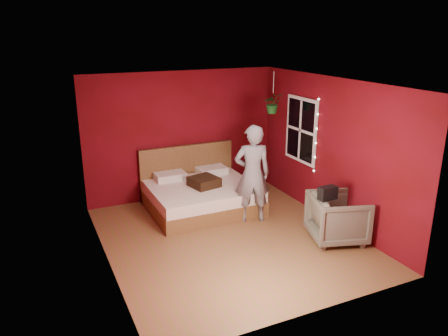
# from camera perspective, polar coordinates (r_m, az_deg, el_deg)

# --- Properties ---
(floor) EXTENTS (4.50, 4.50, 0.00)m
(floor) POSITION_cam_1_polar(r_m,az_deg,el_deg) (7.47, 0.73, -9.18)
(floor) COLOR brown
(floor) RESTS_ON ground
(room_walls) EXTENTS (4.04, 4.54, 2.62)m
(room_walls) POSITION_cam_1_polar(r_m,az_deg,el_deg) (6.87, 0.78, 3.40)
(room_walls) COLOR maroon
(room_walls) RESTS_ON ground
(window) EXTENTS (0.05, 0.97, 1.27)m
(window) POSITION_cam_1_polar(r_m,az_deg,el_deg) (8.64, 10.03, 4.91)
(window) COLOR white
(window) RESTS_ON room_walls
(fairy_lights) EXTENTS (0.04, 0.04, 1.45)m
(fairy_lights) POSITION_cam_1_polar(r_m,az_deg,el_deg) (8.21, 11.95, 4.12)
(fairy_lights) COLOR silver
(fairy_lights) RESTS_ON room_walls
(bed) EXTENTS (2.01, 1.71, 1.10)m
(bed) POSITION_cam_1_polar(r_m,az_deg,el_deg) (8.58, -3.12, -3.42)
(bed) COLOR brown
(bed) RESTS_ON ground
(person) EXTENTS (0.75, 0.61, 1.80)m
(person) POSITION_cam_1_polar(r_m,az_deg,el_deg) (7.82, 3.72, -0.79)
(person) COLOR slate
(person) RESTS_ON ground
(armchair) EXTENTS (1.09, 1.07, 0.80)m
(armchair) POSITION_cam_1_polar(r_m,az_deg,el_deg) (7.49, 14.62, -6.33)
(armchair) COLOR #666351
(armchair) RESTS_ON ground
(handbag) EXTENTS (0.30, 0.16, 0.21)m
(handbag) POSITION_cam_1_polar(r_m,az_deg,el_deg) (7.10, 13.39, -3.19)
(handbag) COLOR black
(handbag) RESTS_ON armchair
(throw_pillow) EXTENTS (0.59, 0.59, 0.18)m
(throw_pillow) POSITION_cam_1_polar(r_m,az_deg,el_deg) (8.34, -2.62, -1.82)
(throw_pillow) COLOR #311C10
(throw_pillow) RESTS_ON bed
(hanging_plant) EXTENTS (0.44, 0.41, 0.81)m
(hanging_plant) POSITION_cam_1_polar(r_m,az_deg,el_deg) (8.69, 6.40, 8.40)
(hanging_plant) COLOR silver
(hanging_plant) RESTS_ON room_walls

